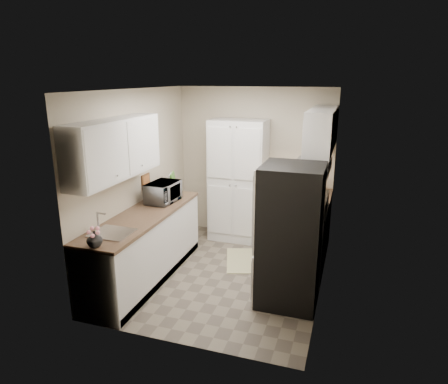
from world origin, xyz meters
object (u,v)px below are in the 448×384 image
object	(u,v)px
electric_range	(301,240)
wine_bottle	(171,185)
pantry_cabinet	(238,181)
microwave	(163,192)
toaster_oven	(308,184)
refrigerator	(290,236)

from	to	relation	value
electric_range	wine_bottle	world-z (taller)	wine_bottle
electric_range	wine_bottle	xyz separation A→B (m)	(-2.01, 0.15, 0.58)
pantry_cabinet	microwave	xyz separation A→B (m)	(-0.78, -1.19, 0.06)
pantry_cabinet	toaster_oven	world-z (taller)	pantry_cabinet
wine_bottle	toaster_oven	distance (m)	2.13
microwave	toaster_oven	size ratio (longest dim) A/B	1.33
pantry_cabinet	toaster_oven	distance (m)	1.14
electric_range	toaster_oven	xyz separation A→B (m)	(-0.04, 0.95, 0.55)
refrigerator	pantry_cabinet	bearing A→B (deg)	123.46
toaster_oven	microwave	bearing A→B (deg)	-161.01
toaster_oven	electric_range	bearing A→B (deg)	-100.97
refrigerator	wine_bottle	bearing A→B (deg)	154.42
refrigerator	microwave	distance (m)	2.00
pantry_cabinet	electric_range	bearing A→B (deg)	-38.22
electric_range	refrigerator	bearing A→B (deg)	-92.48
pantry_cabinet	microwave	bearing A→B (deg)	-123.17
refrigerator	wine_bottle	distance (m)	2.20
wine_bottle	toaster_oven	size ratio (longest dim) A/B	0.71
microwave	wine_bottle	world-z (taller)	microwave
toaster_oven	wine_bottle	bearing A→B (deg)	-171.25
electric_range	microwave	xyz separation A→B (m)	(-1.95, -0.26, 0.59)
pantry_cabinet	toaster_oven	xyz separation A→B (m)	(1.13, 0.02, 0.03)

